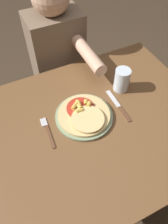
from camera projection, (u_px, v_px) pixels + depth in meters
ground_plane at (85, 184)px, 1.63m from camera, size 8.00×8.00×0.00m
dining_table at (86, 139)px, 1.11m from camera, size 1.22×0.89×0.77m
plate at (84, 116)px, 1.05m from camera, size 0.28×0.28×0.01m
pizza at (84, 114)px, 1.04m from camera, size 0.25×0.25×0.04m
fork at (47, 130)px, 1.01m from camera, size 0.03×0.18×0.00m
knife at (119, 106)px, 1.10m from camera, size 0.02×0.22×0.00m
drinking_glass at (122, 80)px, 1.12m from camera, size 0.08×0.08×0.13m
person_diner at (58, 57)px, 1.44m from camera, size 0.32×0.52×1.19m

